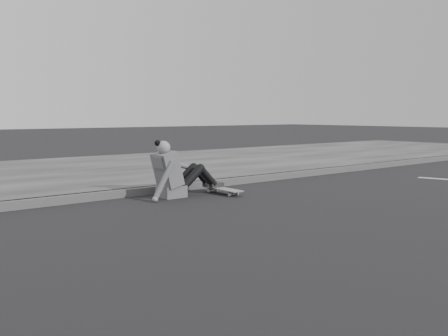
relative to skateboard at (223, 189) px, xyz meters
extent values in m
plane|color=black|center=(2.13, -1.86, -0.07)|extent=(80.00, 80.00, 0.00)
cube|color=#484848|center=(2.13, 0.72, -0.01)|extent=(24.00, 0.16, 0.12)
cube|color=#3A3A3A|center=(2.13, 3.74, -0.01)|extent=(24.00, 6.00, 0.12)
cylinder|color=#979792|center=(-0.08, -0.26, -0.04)|extent=(0.03, 0.05, 0.05)
cylinder|color=#979792|center=(0.08, -0.26, -0.04)|extent=(0.03, 0.05, 0.05)
cylinder|color=#979792|center=(-0.08, 0.26, -0.04)|extent=(0.03, 0.05, 0.05)
cylinder|color=#979792|center=(0.08, 0.26, -0.04)|extent=(0.03, 0.05, 0.05)
cube|color=#28292B|center=(0.00, -0.26, -0.02)|extent=(0.16, 0.04, 0.03)
cube|color=#28292B|center=(0.00, 0.26, -0.02)|extent=(0.16, 0.04, 0.03)
cube|color=slate|center=(0.00, 0.00, 0.01)|extent=(0.20, 0.78, 0.02)
cube|color=#545457|center=(-0.80, 0.25, 0.02)|extent=(0.36, 0.34, 0.18)
cube|color=#545457|center=(-0.87, 0.25, 0.36)|extent=(0.37, 0.40, 0.57)
cube|color=#545457|center=(-1.00, 0.25, 0.48)|extent=(0.14, 0.30, 0.20)
cylinder|color=gray|center=(-0.92, 0.25, 0.60)|extent=(0.09, 0.09, 0.08)
sphere|color=gray|center=(-0.93, 0.25, 0.69)|extent=(0.20, 0.20, 0.20)
sphere|color=black|center=(-1.02, 0.27, 0.76)|extent=(0.09, 0.09, 0.09)
cylinder|color=black|center=(-0.48, 0.16, 0.21)|extent=(0.43, 0.13, 0.39)
cylinder|color=black|center=(-0.48, 0.34, 0.21)|extent=(0.43, 0.13, 0.39)
cylinder|color=black|center=(-0.18, 0.16, 0.21)|extent=(0.35, 0.11, 0.36)
cylinder|color=black|center=(-0.18, 0.34, 0.21)|extent=(0.35, 0.11, 0.36)
sphere|color=black|center=(-0.32, 0.16, 0.35)|extent=(0.13, 0.13, 0.13)
sphere|color=black|center=(-0.32, 0.34, 0.35)|extent=(0.13, 0.13, 0.13)
cube|color=black|center=(0.00, 0.16, 0.05)|extent=(0.24, 0.08, 0.07)
cube|color=black|center=(0.00, 0.34, 0.05)|extent=(0.24, 0.08, 0.07)
cylinder|color=#545457|center=(-1.07, 0.04, 0.22)|extent=(0.38, 0.08, 0.58)
sphere|color=gray|center=(-1.22, 0.03, -0.03)|extent=(0.08, 0.08, 0.08)
cylinder|color=#545457|center=(-0.63, 0.41, 0.42)|extent=(0.48, 0.08, 0.21)
camera|label=1|loc=(-4.86, -6.07, 1.18)|focal=40.00mm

